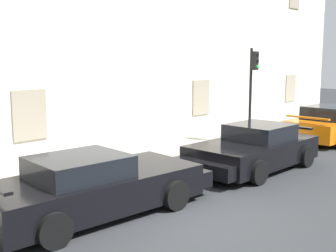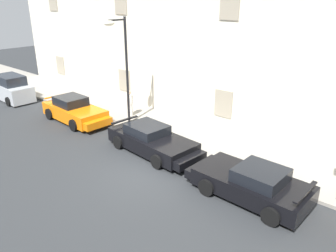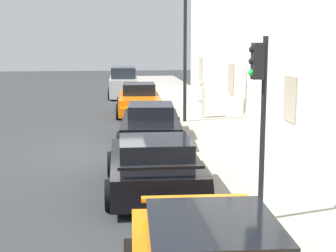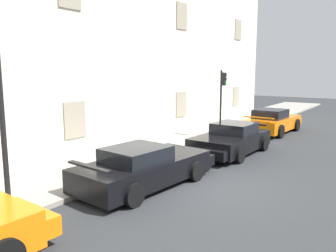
{
  "view_description": "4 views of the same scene",
  "coord_description": "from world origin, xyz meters",
  "px_view_note": "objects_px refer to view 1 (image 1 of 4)",
  "views": [
    {
      "loc": [
        -6.45,
        -5.58,
        3.25
      ],
      "look_at": [
        2.42,
        2.71,
        1.35
      ],
      "focal_mm": 46.15,
      "sensor_mm": 36.0,
      "label": 1
    },
    {
      "loc": [
        9.14,
        -9.02,
        7.15
      ],
      "look_at": [
        -0.29,
        1.76,
        1.48
      ],
      "focal_mm": 35.44,
      "sensor_mm": 36.0,
      "label": 2
    },
    {
      "loc": [
        15.99,
        0.06,
        3.6
      ],
      "look_at": [
        1.64,
        1.79,
        1.06
      ],
      "focal_mm": 53.98,
      "sensor_mm": 36.0,
      "label": 3
    },
    {
      "loc": [
        -9.17,
        -4.99,
        3.57
      ],
      "look_at": [
        2.29,
        2.99,
        1.32
      ],
      "focal_mm": 36.42,
      "sensor_mm": 36.0,
      "label": 4
    }
  ],
  "objects_px": {
    "sportscar_yellow_flank": "(101,186)",
    "traffic_light": "(253,79)",
    "sportscar_white_middle": "(251,150)",
    "sportscar_tail_end": "(334,124)"
  },
  "relations": [
    {
      "from": "sportscar_tail_end",
      "to": "traffic_light",
      "type": "xyz_separation_m",
      "value": [
        -3.69,
        1.56,
        1.89
      ]
    },
    {
      "from": "sportscar_white_middle",
      "to": "sportscar_tail_end",
      "type": "height_order",
      "value": "sportscar_tail_end"
    },
    {
      "from": "sportscar_white_middle",
      "to": "traffic_light",
      "type": "bearing_deg",
      "value": 32.12
    },
    {
      "from": "sportscar_yellow_flank",
      "to": "traffic_light",
      "type": "bearing_deg",
      "value": 9.47
    },
    {
      "from": "sportscar_yellow_flank",
      "to": "traffic_light",
      "type": "relative_size",
      "value": 1.48
    },
    {
      "from": "sportscar_yellow_flank",
      "to": "sportscar_white_middle",
      "type": "bearing_deg",
      "value": -4.18
    },
    {
      "from": "sportscar_tail_end",
      "to": "traffic_light",
      "type": "distance_m",
      "value": 4.43
    },
    {
      "from": "sportscar_tail_end",
      "to": "traffic_light",
      "type": "bearing_deg",
      "value": 157.09
    },
    {
      "from": "sportscar_white_middle",
      "to": "sportscar_tail_end",
      "type": "relative_size",
      "value": 0.93
    },
    {
      "from": "sportscar_yellow_flank",
      "to": "traffic_light",
      "type": "height_order",
      "value": "traffic_light"
    }
  ]
}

